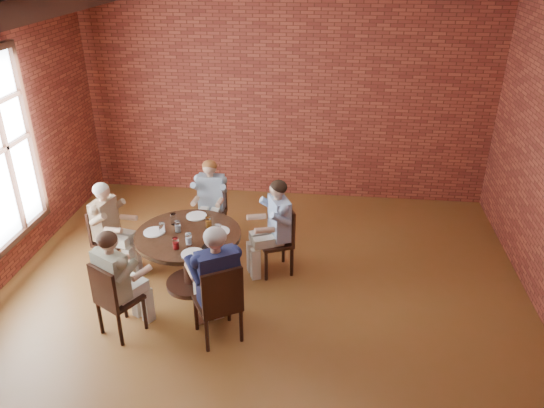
# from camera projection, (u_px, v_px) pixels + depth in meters

# --- Properties ---
(floor) EXTENTS (7.00, 7.00, 0.00)m
(floor) POSITION_uv_depth(u_px,v_px,m) (255.00, 324.00, 6.02)
(floor) COLOR brown
(floor) RESTS_ON ground
(ceiling) EXTENTS (7.00, 7.00, 0.00)m
(ceiling) POSITION_uv_depth(u_px,v_px,m) (249.00, 7.00, 4.50)
(ceiling) COLOR silver
(ceiling) RESTS_ON wall_back
(wall_back) EXTENTS (7.00, 0.00, 7.00)m
(wall_back) POSITION_uv_depth(u_px,v_px,m) (286.00, 96.00, 8.37)
(wall_back) COLOR #983F2B
(wall_back) RESTS_ON ground
(dining_table) EXTENTS (1.28, 1.28, 0.75)m
(dining_table) POSITION_uv_depth(u_px,v_px,m) (189.00, 249.00, 6.46)
(dining_table) COLOR black
(dining_table) RESTS_ON floor
(chair_a) EXTENTS (0.53, 0.53, 0.91)m
(chair_a) POSITION_uv_depth(u_px,v_px,m) (281.00, 237.00, 6.79)
(chair_a) COLOR black
(chair_a) RESTS_ON floor
(diner_a) EXTENTS (0.77, 0.71, 1.29)m
(diner_a) POSITION_uv_depth(u_px,v_px,m) (275.00, 228.00, 6.70)
(diner_a) COLOR #456EB4
(diner_a) RESTS_ON floor
(chair_b) EXTENTS (0.39, 0.39, 0.88)m
(chair_b) POSITION_uv_depth(u_px,v_px,m) (213.00, 209.00, 7.52)
(chair_b) COLOR black
(chair_b) RESTS_ON floor
(diner_b) EXTENTS (0.48, 0.59, 1.23)m
(diner_b) POSITION_uv_depth(u_px,v_px,m) (211.00, 203.00, 7.40)
(diner_b) COLOR gray
(diner_b) RESTS_ON floor
(chair_c) EXTENTS (0.45, 0.45, 0.89)m
(chair_c) POSITION_uv_depth(u_px,v_px,m) (106.00, 237.00, 6.81)
(chair_c) COLOR black
(chair_c) RESTS_ON floor
(diner_c) EXTENTS (0.67, 0.58, 1.24)m
(diner_c) POSITION_uv_depth(u_px,v_px,m) (110.00, 229.00, 6.73)
(diner_c) COLOR brown
(diner_c) RESTS_ON floor
(chair_d) EXTENTS (0.54, 0.54, 0.90)m
(chair_d) POSITION_uv_depth(u_px,v_px,m) (113.00, 298.00, 5.64)
(chair_d) COLOR black
(chair_d) RESTS_ON floor
(diner_d) EXTENTS (0.73, 0.77, 1.27)m
(diner_d) POSITION_uv_depth(u_px,v_px,m) (117.00, 283.00, 5.63)
(diner_d) COLOR gray
(diner_d) RESTS_ON floor
(chair_e) EXTENTS (0.61, 0.61, 0.96)m
(chair_e) POSITION_uv_depth(u_px,v_px,m) (220.00, 301.00, 5.55)
(chair_e) COLOR black
(chair_e) RESTS_ON floor
(diner_e) EXTENTS (0.82, 0.86, 1.37)m
(diner_e) POSITION_uv_depth(u_px,v_px,m) (216.00, 284.00, 5.54)
(diner_e) COLOR #191E46
(diner_e) RESTS_ON floor
(plate_a) EXTENTS (0.26, 0.26, 0.01)m
(plate_a) POSITION_uv_depth(u_px,v_px,m) (219.00, 231.00, 6.39)
(plate_a) COLOR white
(plate_a) RESTS_ON dining_table
(plate_b) EXTENTS (0.26, 0.26, 0.01)m
(plate_b) POSITION_uv_depth(u_px,v_px,m) (197.00, 216.00, 6.74)
(plate_b) COLOR white
(plate_b) RESTS_ON dining_table
(plate_c) EXTENTS (0.26, 0.26, 0.01)m
(plate_c) POSITION_uv_depth(u_px,v_px,m) (154.00, 232.00, 6.37)
(plate_c) COLOR white
(plate_c) RESTS_ON dining_table
(plate_d) EXTENTS (0.26, 0.26, 0.01)m
(plate_d) POSITION_uv_depth(u_px,v_px,m) (193.00, 254.00, 5.93)
(plate_d) COLOR white
(plate_d) RESTS_ON dining_table
(glass_a) EXTENTS (0.07, 0.07, 0.14)m
(glass_a) POSITION_uv_depth(u_px,v_px,m) (218.00, 230.00, 6.30)
(glass_a) COLOR white
(glass_a) RESTS_ON dining_table
(glass_b) EXTENTS (0.07, 0.07, 0.14)m
(glass_b) POSITION_uv_depth(u_px,v_px,m) (208.00, 222.00, 6.47)
(glass_b) COLOR white
(glass_b) RESTS_ON dining_table
(glass_c) EXTENTS (0.07, 0.07, 0.14)m
(glass_c) POSITION_uv_depth(u_px,v_px,m) (173.00, 219.00, 6.54)
(glass_c) COLOR white
(glass_c) RESTS_ON dining_table
(glass_d) EXTENTS (0.07, 0.07, 0.14)m
(glass_d) POSITION_uv_depth(u_px,v_px,m) (178.00, 227.00, 6.37)
(glass_d) COLOR white
(glass_d) RESTS_ON dining_table
(glass_e) EXTENTS (0.07, 0.07, 0.14)m
(glass_e) POSITION_uv_depth(u_px,v_px,m) (162.00, 228.00, 6.33)
(glass_e) COLOR white
(glass_e) RESTS_ON dining_table
(glass_f) EXTENTS (0.07, 0.07, 0.14)m
(glass_f) POSITION_uv_depth(u_px,v_px,m) (176.00, 243.00, 6.01)
(glass_f) COLOR white
(glass_f) RESTS_ON dining_table
(glass_g) EXTENTS (0.07, 0.07, 0.14)m
(glass_g) POSITION_uv_depth(u_px,v_px,m) (189.00, 239.00, 6.10)
(glass_g) COLOR white
(glass_g) RESTS_ON dining_table
(smartphone) EXTENTS (0.08, 0.14, 0.01)m
(smartphone) POSITION_uv_depth(u_px,v_px,m) (206.00, 245.00, 6.10)
(smartphone) COLOR black
(smartphone) RESTS_ON dining_table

